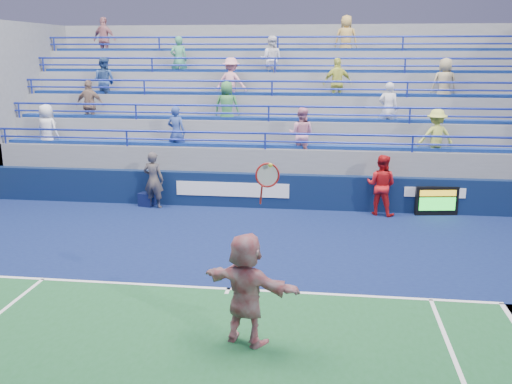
# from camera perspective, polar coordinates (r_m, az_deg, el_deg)

# --- Properties ---
(ground) EXTENTS (120.00, 120.00, 0.00)m
(ground) POSITION_cam_1_polar(r_m,az_deg,el_deg) (12.07, -2.78, -9.75)
(ground) COLOR #333538
(sponsor_wall) EXTENTS (18.00, 0.32, 1.10)m
(sponsor_wall) POSITION_cam_1_polar(r_m,az_deg,el_deg) (18.01, 0.84, 0.12)
(sponsor_wall) COLOR #0B1C3D
(sponsor_wall) RESTS_ON ground
(bleacher_stand) EXTENTS (18.00, 5.60, 6.13)m
(bleacher_stand) POSITION_cam_1_polar(r_m,az_deg,el_deg) (21.50, 1.98, 5.08)
(bleacher_stand) COLOR slate
(bleacher_stand) RESTS_ON ground
(serve_speed_board) EXTENTS (1.29, 0.34, 0.89)m
(serve_speed_board) POSITION_cam_1_polar(r_m,az_deg,el_deg) (18.02, 17.62, -0.87)
(serve_speed_board) COLOR black
(serve_speed_board) RESTS_ON ground
(judge_chair) EXTENTS (0.53, 0.53, 0.78)m
(judge_chair) POSITION_cam_1_polar(r_m,az_deg,el_deg) (18.62, -10.81, -0.61)
(judge_chair) COLOR #0C1339
(judge_chair) RESTS_ON ground
(tennis_player) EXTENTS (1.90, 1.23, 3.14)m
(tennis_player) POSITION_cam_1_polar(r_m,az_deg,el_deg) (9.65, -0.99, -9.65)
(tennis_player) COLOR silver
(tennis_player) RESTS_ON ground
(line_judge) EXTENTS (0.71, 0.51, 1.81)m
(line_judge) POSITION_cam_1_polar(r_m,az_deg,el_deg) (18.20, -10.21, 1.19)
(line_judge) COLOR #121A32
(line_judge) RESTS_ON ground
(ball_girl) EXTENTS (1.09, 0.98, 1.85)m
(ball_girl) POSITION_cam_1_polar(r_m,az_deg,el_deg) (17.53, 12.41, 0.68)
(ball_girl) COLOR red
(ball_girl) RESTS_ON ground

